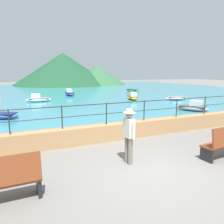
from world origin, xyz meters
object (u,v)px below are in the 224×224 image
(boat_2, at_px, (176,98))
(boat_3, at_px, (0,115))
(boat_1, at_px, (69,93))
(bench_main, at_px, (0,181))
(person_walking, at_px, (129,134))
(boat_5, at_px, (132,97))
(boat_6, at_px, (193,107))
(boat_0, at_px, (133,90))
(boat_4, at_px, (38,99))

(boat_2, relative_size, boat_3, 1.00)
(boat_1, bearing_deg, bench_main, -107.25)
(person_walking, relative_size, boat_2, 0.71)
(boat_3, relative_size, boat_5, 0.99)
(person_walking, relative_size, boat_5, 0.71)
(bench_main, xyz_separation_m, boat_5, (11.46, 14.50, -0.23))
(boat_5, relative_size, boat_6, 1.01)
(boat_6, bearing_deg, boat_0, 77.09)
(boat_0, height_order, boat_4, boat_4)
(boat_0, relative_size, boat_2, 1.00)
(boat_2, height_order, boat_3, boat_3)
(bench_main, bearing_deg, boat_5, 51.68)
(boat_0, bearing_deg, boat_4, -158.22)
(boat_1, height_order, boat_6, same)
(person_walking, height_order, boat_2, person_walking)
(boat_2, relative_size, boat_6, 1.01)
(boat_3, bearing_deg, boat_1, 58.43)
(boat_2, height_order, boat_5, boat_5)
(boat_3, distance_m, boat_5, 12.83)
(boat_1, bearing_deg, person_walking, -98.22)
(bench_main, bearing_deg, person_walking, 12.65)
(boat_1, distance_m, boat_6, 15.08)
(boat_3, height_order, boat_5, boat_3)
(boat_2, bearing_deg, boat_4, 160.97)
(boat_0, bearing_deg, boat_6, -102.91)
(boat_1, bearing_deg, boat_5, -52.22)
(bench_main, bearing_deg, boat_4, 81.43)
(person_walking, xyz_separation_m, boat_2, (11.62, 11.45, -0.72))
(boat_5, bearing_deg, boat_6, -83.95)
(boat_3, bearing_deg, boat_5, 22.17)
(bench_main, relative_size, boat_1, 0.74)
(boat_5, bearing_deg, boat_2, -30.94)
(boat_3, distance_m, boat_4, 7.56)
(person_walking, height_order, boat_6, person_walking)
(bench_main, height_order, boat_5, bench_main)
(boat_1, xyz_separation_m, boat_4, (-3.99, -4.27, 0.00))
(person_walking, distance_m, boat_3, 9.75)
(boat_6, bearing_deg, boat_2, 60.81)
(boat_0, xyz_separation_m, boat_2, (-0.47, -9.64, 0.00))
(boat_4, height_order, boat_6, same)
(boat_0, distance_m, boat_4, 14.18)
(boat_2, relative_size, boat_4, 1.04)
(bench_main, xyz_separation_m, boat_4, (2.51, 16.64, -0.23))
(boat_2, relative_size, boat_5, 1.00)
(boat_3, height_order, boat_4, boat_3)
(boat_1, bearing_deg, boat_4, -133.00)
(boat_3, relative_size, boat_4, 1.03)
(boat_2, xyz_separation_m, boat_6, (-2.95, -5.28, 0.07))
(person_walking, bearing_deg, boat_2, 44.57)
(boat_4, bearing_deg, boat_5, -13.40)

